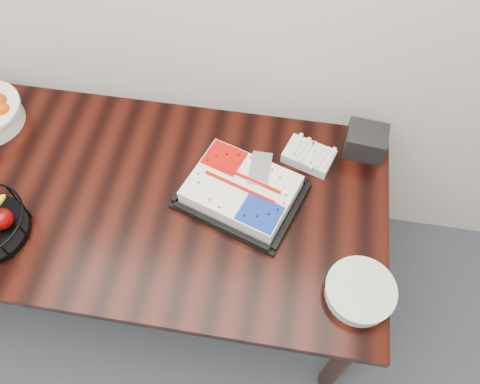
% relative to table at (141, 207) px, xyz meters
% --- Properties ---
extents(table, '(1.80, 0.90, 0.75)m').
position_rel_table_xyz_m(table, '(0.00, 0.00, 0.00)').
color(table, black).
rests_on(table, ground).
extents(cake_tray, '(0.49, 0.44, 0.09)m').
position_rel_table_xyz_m(cake_tray, '(0.37, 0.05, 0.13)').
color(cake_tray, black).
rests_on(cake_tray, table).
extents(plate_stack, '(0.22, 0.22, 0.05)m').
position_rel_table_xyz_m(plate_stack, '(0.80, -0.25, 0.11)').
color(plate_stack, white).
rests_on(plate_stack, table).
extents(fork_bag, '(0.21, 0.17, 0.05)m').
position_rel_table_xyz_m(fork_bag, '(0.60, 0.26, 0.11)').
color(fork_bag, silver).
rests_on(fork_bag, table).
extents(napkin_box, '(0.16, 0.14, 0.10)m').
position_rel_table_xyz_m(napkin_box, '(0.80, 0.34, 0.14)').
color(napkin_box, black).
rests_on(napkin_box, table).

